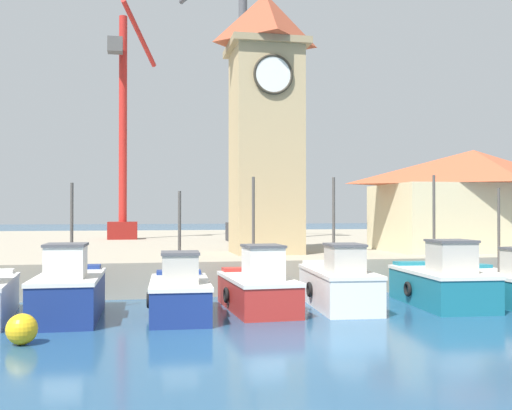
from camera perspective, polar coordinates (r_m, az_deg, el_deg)
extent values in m
plane|color=navy|center=(14.89, 4.40, -13.10)|extent=(300.00, 300.00, 0.00)
cube|color=#9E937F|center=(42.68, -5.81, -4.09)|extent=(120.00, 40.00, 1.33)
cube|color=navy|center=(19.15, -17.37, -8.48)|extent=(1.86, 4.40, 1.20)
cube|color=navy|center=(20.98, -16.70, -5.82)|extent=(1.54, 0.62, 0.24)
cube|color=silver|center=(19.07, -17.36, -6.55)|extent=(1.92, 4.47, 0.12)
cube|color=silver|center=(18.26, -17.65, -5.19)|extent=(1.10, 1.33, 0.91)
cube|color=#4C4C51|center=(18.23, -17.65, -3.64)|extent=(1.18, 1.41, 0.08)
cylinder|color=#4C4742|center=(19.52, -17.15, -2.09)|extent=(0.10, 0.10, 2.82)
torus|color=black|center=(19.50, -20.18, -8.32)|extent=(0.13, 0.52, 0.52)
cube|color=navy|center=(18.69, -7.28, -8.98)|extent=(1.92, 4.17, 1.01)
cube|color=navy|center=(20.39, -7.37, -6.52)|extent=(1.49, 0.67, 0.24)
cube|color=silver|center=(18.62, -7.28, -7.30)|extent=(1.98, 4.23, 0.12)
cube|color=#B2ADA3|center=(17.85, -7.24, -6.03)|extent=(1.09, 1.27, 0.84)
cube|color=#4C4C51|center=(17.82, -7.23, -4.56)|extent=(1.18, 1.36, 0.08)
cylinder|color=#4C4742|center=(19.02, -7.30, -2.82)|extent=(0.10, 0.10, 2.75)
torus|color=black|center=(18.90, -10.19, -8.89)|extent=(0.14, 0.53, 0.52)
cube|color=#AD2823|center=(19.78, 0.12, -8.57)|extent=(2.05, 4.45, 0.98)
cube|color=#AD2823|center=(21.58, -1.12, -6.28)|extent=(1.59, 0.67, 0.24)
cube|color=silver|center=(19.72, 0.12, -7.02)|extent=(2.11, 4.51, 0.12)
cube|color=silver|center=(18.93, 0.68, -5.57)|extent=(1.16, 1.36, 1.01)
cube|color=#4C4C51|center=(18.89, 0.68, -3.92)|extent=(1.25, 1.44, 0.08)
cylinder|color=#4C4742|center=(20.13, -0.25, -2.00)|extent=(0.10, 0.10, 3.31)
torus|color=black|center=(19.78, -2.87, -8.57)|extent=(0.15, 0.53, 0.52)
cube|color=silver|center=(20.57, 7.83, -8.01)|extent=(2.04, 4.78, 1.15)
cube|color=silver|center=(22.51, 6.45, -5.60)|extent=(1.51, 0.70, 0.24)
cube|color=silver|center=(20.50, 7.83, -6.28)|extent=(2.11, 4.85, 0.12)
cube|color=#B2ADA3|center=(19.67, 8.44, -5.11)|extent=(1.13, 1.47, 0.84)
cube|color=#4C4C51|center=(19.64, 8.44, -3.77)|extent=(1.22, 1.56, 0.08)
cylinder|color=#4C4742|center=(20.97, 7.41, -1.67)|extent=(0.10, 0.10, 3.15)
torus|color=black|center=(20.58, 5.09, -8.01)|extent=(0.15, 0.53, 0.52)
cube|color=#196B7F|center=(21.69, 17.22, -7.67)|extent=(2.33, 4.57, 1.11)
cube|color=#196B7F|center=(23.42, 15.17, -5.51)|extent=(1.79, 0.70, 0.24)
cube|color=silver|center=(21.62, 17.22, -6.09)|extent=(2.39, 4.63, 0.12)
cube|color=#B2ADA3|center=(20.87, 18.11, -4.74)|extent=(1.32, 1.41, 1.00)
cube|color=#4C4C51|center=(20.84, 18.11, -3.27)|extent=(1.40, 1.49, 0.08)
cylinder|color=#4C4742|center=(22.03, 16.59, -1.54)|extent=(0.10, 0.10, 3.30)
torus|color=black|center=(21.45, 14.24, -7.76)|extent=(0.15, 0.53, 0.52)
cube|color=#196B7F|center=(22.72, 23.18, -7.53)|extent=(2.55, 5.34, 0.95)
cube|color=#196B7F|center=(24.47, 19.63, -5.65)|extent=(1.76, 0.78, 0.24)
cube|color=silver|center=(22.66, 23.17, -6.21)|extent=(2.61, 5.40, 0.12)
cylinder|color=#4C4742|center=(23.06, 22.12, -2.23)|extent=(0.10, 0.10, 3.01)
torus|color=black|center=(22.24, 20.59, -7.69)|extent=(0.17, 0.53, 0.52)
cube|color=tan|center=(27.43, 0.92, 5.07)|extent=(2.98, 2.98, 9.24)
cube|color=#9C865F|center=(28.31, 0.92, 14.72)|extent=(3.48, 3.48, 0.30)
pyramid|color=#A3472D|center=(28.69, 0.92, 17.28)|extent=(3.48, 3.48, 2.36)
cylinder|color=white|center=(26.45, 1.63, 12.31)|extent=(1.64, 0.12, 1.64)
torus|color=#332D23|center=(26.42, 1.65, 12.33)|extent=(1.76, 0.12, 1.76)
cube|color=beige|center=(31.17, 20.03, -1.14)|extent=(9.00, 5.25, 3.20)
pyramid|color=#B25133|center=(31.24, 20.01, 3.37)|extent=(9.40, 5.65, 1.72)
cube|color=#353539|center=(38.82, -1.26, -2.56)|extent=(2.00, 2.00, 1.20)
cylinder|color=#4C4C51|center=(39.77, -1.26, 12.03)|extent=(0.56, 0.56, 18.85)
cube|color=maroon|center=(42.53, -12.58, -2.38)|extent=(2.00, 2.00, 1.20)
cylinder|color=red|center=(43.00, -12.56, 8.02)|extent=(0.56, 0.56, 14.32)
cylinder|color=red|center=(46.82, -11.03, 15.63)|extent=(2.64, 5.21, 3.58)
cube|color=#4C4C4C|center=(42.95, -13.26, 14.59)|extent=(1.00, 1.00, 1.00)
sphere|color=gold|center=(15.79, -21.41, -10.95)|extent=(0.75, 0.75, 0.75)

